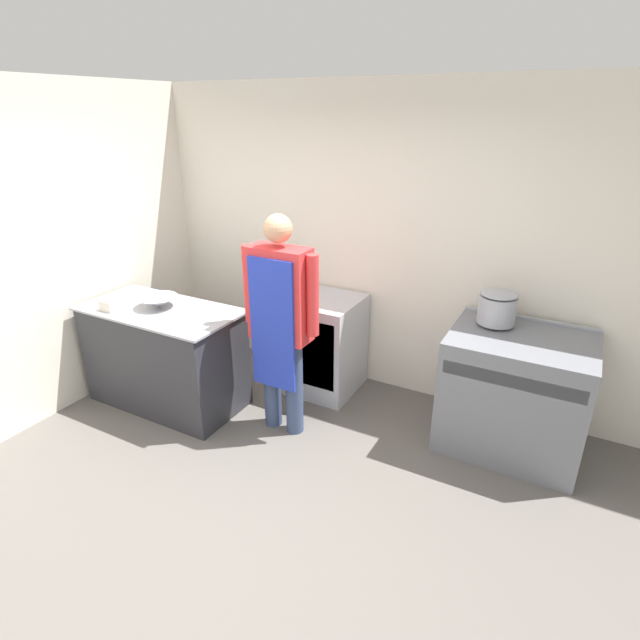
{
  "coord_description": "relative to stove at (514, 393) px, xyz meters",
  "views": [
    {
      "loc": [
        1.75,
        -1.9,
        2.46
      ],
      "look_at": [
        0.09,
        1.16,
        0.98
      ],
      "focal_mm": 28.0,
      "sensor_mm": 36.0,
      "label": 1
    }
  ],
  "objects": [
    {
      "name": "ground_plane",
      "position": [
        -1.49,
        -1.67,
        -0.47
      ],
      "size": [
        14.0,
        14.0,
        0.0
      ],
      "primitive_type": "plane",
      "color": "#5B5651"
    },
    {
      "name": "wall_back",
      "position": [
        -1.49,
        0.46,
        0.88
      ],
      "size": [
        8.0,
        0.05,
        2.7
      ],
      "color": "silver",
      "rests_on": "ground_plane"
    },
    {
      "name": "wall_left",
      "position": [
        -3.57,
        -0.67,
        0.88
      ],
      "size": [
        0.05,
        8.0,
        2.7
      ],
      "color": "silver",
      "rests_on": "ground_plane"
    },
    {
      "name": "prep_counter",
      "position": [
        -2.8,
        -0.78,
        -0.02
      ],
      "size": [
        1.39,
        0.7,
        0.9
      ],
      "color": "#2D2D33",
      "rests_on": "ground_plane"
    },
    {
      "name": "stove",
      "position": [
        0.0,
        0.0,
        0.0
      ],
      "size": [
        1.02,
        0.77,
        0.95
      ],
      "color": "slate",
      "rests_on": "ground_plane"
    },
    {
      "name": "fridge_unit",
      "position": [
        -1.71,
        0.1,
        -0.02
      ],
      "size": [
        0.67,
        0.63,
        0.9
      ],
      "color": "silver",
      "rests_on": "ground_plane"
    },
    {
      "name": "person_cook",
      "position": [
        -1.67,
        -0.64,
        0.55
      ],
      "size": [
        0.65,
        0.24,
        1.78
      ],
      "color": "#38476B",
      "rests_on": "ground_plane"
    },
    {
      "name": "mixing_bowl",
      "position": [
        -2.83,
        -0.75,
        0.48
      ],
      "size": [
        0.33,
        0.33,
        0.09
      ],
      "color": "#9EA0A8",
      "rests_on": "prep_counter"
    },
    {
      "name": "plastic_tub",
      "position": [
        -3.14,
        -0.98,
        0.48
      ],
      "size": [
        0.14,
        0.14,
        0.09
      ],
      "color": "silver",
      "rests_on": "prep_counter"
    },
    {
      "name": "stock_pot",
      "position": [
        -0.23,
        0.14,
        0.61
      ],
      "size": [
        0.28,
        0.28,
        0.26
      ],
      "color": "#9EA0A8",
      "rests_on": "stove"
    }
  ]
}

